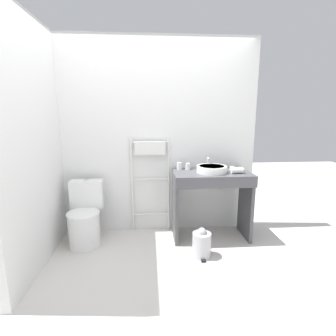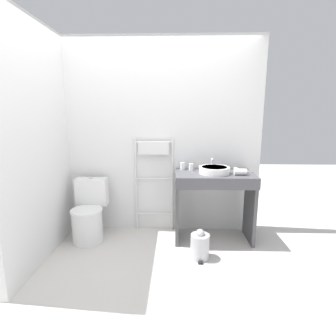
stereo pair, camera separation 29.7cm
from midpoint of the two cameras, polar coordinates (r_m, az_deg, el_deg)
ground_plane at (r=2.72m, az=0.04°, el=-23.76°), size 12.00×12.00×0.00m
wall_back at (r=3.50m, az=0.62°, el=6.66°), size 2.65×0.12×2.53m
wall_side at (r=3.13m, az=-23.59°, el=5.07°), size 0.12×1.82×2.53m
toilet at (r=3.46m, az=-14.52°, el=-9.98°), size 0.40×0.53×0.77m
towel_radiator at (r=3.44m, az=-0.63°, el=0.80°), size 0.51×0.06×1.27m
vanity_counter at (r=3.33m, az=12.53°, el=-5.87°), size 0.96×0.54×0.86m
sink_basin at (r=3.24m, az=12.64°, el=-0.44°), size 0.37×0.37×0.08m
faucet at (r=3.43m, az=12.05°, el=1.15°), size 0.02×0.10×0.15m
cup_near_wall at (r=3.40m, az=5.70°, el=0.38°), size 0.06×0.06×0.09m
cup_near_edge at (r=3.38m, az=7.56°, el=0.20°), size 0.06×0.06×0.08m
hair_dryer at (r=3.26m, az=18.09°, el=-0.77°), size 0.19×0.17×0.08m
trash_bin at (r=3.05m, az=9.86°, el=-16.38°), size 0.21×0.24×0.34m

